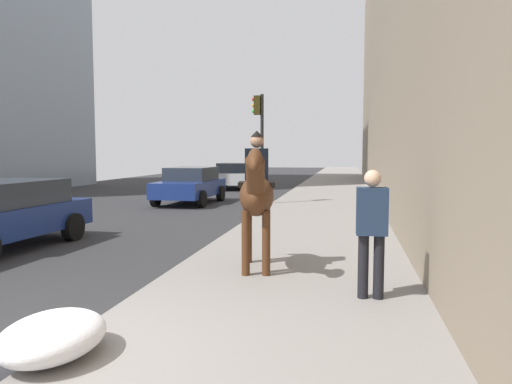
{
  "coord_description": "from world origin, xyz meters",
  "views": [
    {
      "loc": [
        -3.81,
        -2.86,
        2.05
      ],
      "look_at": [
        4.0,
        -1.38,
        1.4
      ],
      "focal_mm": 34.43,
      "sensor_mm": 36.0,
      "label": 1
    }
  ],
  "objects_px": {
    "car_far_lane": "(190,184)",
    "traffic_light_near_curb": "(260,132)",
    "mounted_horse_near": "(257,193)",
    "pedestrian_greeting": "(372,225)",
    "car_mid_lane": "(235,176)"
  },
  "relations": [
    {
      "from": "car_far_lane",
      "to": "traffic_light_near_curb",
      "type": "bearing_deg",
      "value": 80.04
    },
    {
      "from": "car_mid_lane",
      "to": "car_far_lane",
      "type": "height_order",
      "value": "same"
    },
    {
      "from": "mounted_horse_near",
      "to": "pedestrian_greeting",
      "type": "relative_size",
      "value": 1.34
    },
    {
      "from": "pedestrian_greeting",
      "to": "traffic_light_near_curb",
      "type": "relative_size",
      "value": 0.41
    },
    {
      "from": "mounted_horse_near",
      "to": "traffic_light_near_curb",
      "type": "bearing_deg",
      "value": -179.15
    },
    {
      "from": "car_mid_lane",
      "to": "traffic_light_near_curb",
      "type": "xyz_separation_m",
      "value": [
        -8.47,
        -2.92,
        2.04
      ]
    },
    {
      "from": "pedestrian_greeting",
      "to": "car_mid_lane",
      "type": "relative_size",
      "value": 0.41
    },
    {
      "from": "car_far_lane",
      "to": "traffic_light_near_curb",
      "type": "distance_m",
      "value": 3.58
    },
    {
      "from": "mounted_horse_near",
      "to": "pedestrian_greeting",
      "type": "height_order",
      "value": "mounted_horse_near"
    },
    {
      "from": "pedestrian_greeting",
      "to": "traffic_light_near_curb",
      "type": "height_order",
      "value": "traffic_light_near_curb"
    },
    {
      "from": "car_far_lane",
      "to": "traffic_light_near_curb",
      "type": "relative_size",
      "value": 0.98
    },
    {
      "from": "mounted_horse_near",
      "to": "car_mid_lane",
      "type": "bearing_deg",
      "value": -174.96
    },
    {
      "from": "mounted_horse_near",
      "to": "car_mid_lane",
      "type": "xyz_separation_m",
      "value": [
        18.66,
        4.72,
        -0.64
      ]
    },
    {
      "from": "mounted_horse_near",
      "to": "traffic_light_near_curb",
      "type": "height_order",
      "value": "traffic_light_near_curb"
    },
    {
      "from": "mounted_horse_near",
      "to": "pedestrian_greeting",
      "type": "xyz_separation_m",
      "value": [
        -1.27,
        -1.77,
        -0.28
      ]
    }
  ]
}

